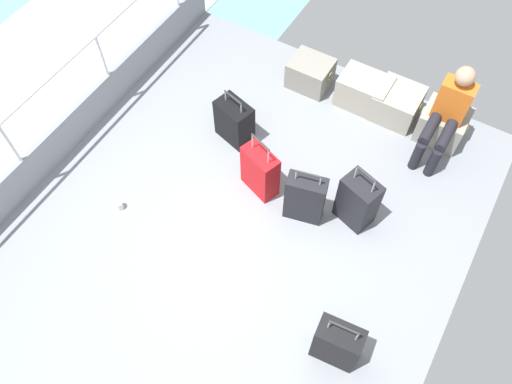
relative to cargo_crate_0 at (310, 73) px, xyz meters
The scene contains 15 objects.
ground_plane 2.16m from the cargo_crate_0, 81.97° to the right, with size 4.40×5.20×0.06m, color gray.
gunwale_port 2.83m from the cargo_crate_0, 131.34° to the right, with size 0.06×5.20×0.45m, color gray.
railing_port 2.89m from the cargo_crate_0, 131.34° to the right, with size 0.04×4.20×1.02m.
sea_wake 3.96m from the cargo_crate_0, 147.21° to the right, with size 12.00×12.00×0.01m.
cargo_crate_0 is the anchor object (origin of this frame).
cargo_crate_1 0.68m from the cargo_crate_0, ahead, with size 0.62×0.41×0.40m.
cargo_crate_2 1.09m from the cargo_crate_0, ahead, with size 0.53×0.49×0.37m.
cargo_crate_3 1.65m from the cargo_crate_0, ahead, with size 0.52×0.44×0.40m.
passenger_seated 1.71m from the cargo_crate_0, ahead, with size 0.34×0.66×1.10m.
suitcase_0 1.92m from the cargo_crate_0, 48.84° to the right, with size 0.43×0.36×0.80m.
suitcase_1 3.29m from the cargo_crate_0, 58.93° to the right, with size 0.41×0.26×0.74m.
suitcase_2 1.64m from the cargo_crate_0, 81.63° to the right, with size 0.45×0.33×0.80m.
suitcase_3 1.22m from the cargo_crate_0, 107.13° to the right, with size 0.46×0.36×0.66m.
suitcase_4 1.86m from the cargo_crate_0, 64.68° to the right, with size 0.43×0.28×0.75m.
paper_cup 2.75m from the cargo_crate_0, 109.15° to the right, with size 0.08×0.08×0.10m, color white.
Camera 1 is at (1.44, -2.12, 4.73)m, focal length 36.43 mm.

